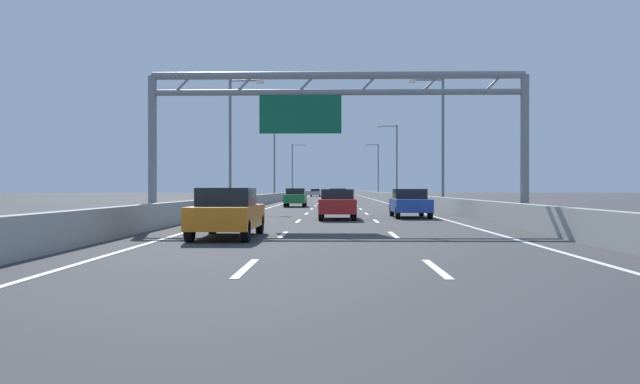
% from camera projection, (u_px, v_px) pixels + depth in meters
% --- Properties ---
extents(ground_plane, '(260.00, 260.00, 0.00)m').
position_uv_depth(ground_plane, '(335.00, 198.00, 99.88)').
color(ground_plane, '#38383A').
extents(lane_dash_left_1, '(0.16, 3.00, 0.01)m').
position_uv_depth(lane_dash_left_1, '(246.00, 268.00, 12.44)').
color(lane_dash_left_1, white).
rests_on(lane_dash_left_1, ground_plane).
extents(lane_dash_left_2, '(0.16, 3.00, 0.01)m').
position_uv_depth(lane_dash_left_2, '(283.00, 235.00, 21.44)').
color(lane_dash_left_2, white).
rests_on(lane_dash_left_2, ground_plane).
extents(lane_dash_left_3, '(0.16, 3.00, 0.01)m').
position_uv_depth(lane_dash_left_3, '(298.00, 221.00, 30.44)').
color(lane_dash_left_3, white).
rests_on(lane_dash_left_3, ground_plane).
extents(lane_dash_left_4, '(0.16, 3.00, 0.01)m').
position_uv_depth(lane_dash_left_4, '(307.00, 214.00, 39.44)').
color(lane_dash_left_4, white).
rests_on(lane_dash_left_4, ground_plane).
extents(lane_dash_left_5, '(0.16, 3.00, 0.01)m').
position_uv_depth(lane_dash_left_5, '(312.00, 209.00, 48.44)').
color(lane_dash_left_5, white).
rests_on(lane_dash_left_5, ground_plane).
extents(lane_dash_left_6, '(0.16, 3.00, 0.01)m').
position_uv_depth(lane_dash_left_6, '(315.00, 206.00, 57.43)').
color(lane_dash_left_6, white).
rests_on(lane_dash_left_6, ground_plane).
extents(lane_dash_left_7, '(0.16, 3.00, 0.01)m').
position_uv_depth(lane_dash_left_7, '(318.00, 203.00, 66.43)').
color(lane_dash_left_7, white).
rests_on(lane_dash_left_7, ground_plane).
extents(lane_dash_left_8, '(0.16, 3.00, 0.01)m').
position_uv_depth(lane_dash_left_8, '(320.00, 202.00, 75.43)').
color(lane_dash_left_8, white).
rests_on(lane_dash_left_8, ground_plane).
extents(lane_dash_left_9, '(0.16, 3.00, 0.01)m').
position_uv_depth(lane_dash_left_9, '(321.00, 200.00, 84.43)').
color(lane_dash_left_9, white).
rests_on(lane_dash_left_9, ground_plane).
extents(lane_dash_left_10, '(0.16, 3.00, 0.01)m').
position_uv_depth(lane_dash_left_10, '(323.00, 199.00, 93.42)').
color(lane_dash_left_10, white).
rests_on(lane_dash_left_10, ground_plane).
extents(lane_dash_left_11, '(0.16, 3.00, 0.01)m').
position_uv_depth(lane_dash_left_11, '(324.00, 198.00, 102.42)').
color(lane_dash_left_11, white).
rests_on(lane_dash_left_11, ground_plane).
extents(lane_dash_left_12, '(0.16, 3.00, 0.01)m').
position_uv_depth(lane_dash_left_12, '(325.00, 197.00, 111.42)').
color(lane_dash_left_12, white).
rests_on(lane_dash_left_12, ground_plane).
extents(lane_dash_left_13, '(0.16, 3.00, 0.01)m').
position_uv_depth(lane_dash_left_13, '(325.00, 197.00, 120.42)').
color(lane_dash_left_13, white).
rests_on(lane_dash_left_13, ground_plane).
extents(lane_dash_left_14, '(0.16, 3.00, 0.01)m').
position_uv_depth(lane_dash_left_14, '(326.00, 196.00, 129.41)').
color(lane_dash_left_14, white).
rests_on(lane_dash_left_14, ground_plane).
extents(lane_dash_left_15, '(0.16, 3.00, 0.01)m').
position_uv_depth(lane_dash_left_15, '(327.00, 196.00, 138.41)').
color(lane_dash_left_15, white).
rests_on(lane_dash_left_15, ground_plane).
extents(lane_dash_left_16, '(0.16, 3.00, 0.01)m').
position_uv_depth(lane_dash_left_16, '(327.00, 195.00, 147.41)').
color(lane_dash_left_16, white).
rests_on(lane_dash_left_16, ground_plane).
extents(lane_dash_left_17, '(0.16, 3.00, 0.01)m').
position_uv_depth(lane_dash_left_17, '(327.00, 195.00, 156.41)').
color(lane_dash_left_17, white).
rests_on(lane_dash_left_17, ground_plane).
extents(lane_dash_right_1, '(0.16, 3.00, 0.01)m').
position_uv_depth(lane_dash_right_1, '(436.00, 269.00, 12.36)').
color(lane_dash_right_1, white).
rests_on(lane_dash_right_1, ground_plane).
extents(lane_dash_right_2, '(0.16, 3.00, 0.01)m').
position_uv_depth(lane_dash_right_2, '(393.00, 235.00, 21.36)').
color(lane_dash_right_2, white).
rests_on(lane_dash_right_2, ground_plane).
extents(lane_dash_right_3, '(0.16, 3.00, 0.01)m').
position_uv_depth(lane_dash_right_3, '(376.00, 221.00, 30.36)').
color(lane_dash_right_3, white).
rests_on(lane_dash_right_3, ground_plane).
extents(lane_dash_right_4, '(0.16, 3.00, 0.01)m').
position_uv_depth(lane_dash_right_4, '(367.00, 214.00, 39.36)').
color(lane_dash_right_4, white).
rests_on(lane_dash_right_4, ground_plane).
extents(lane_dash_right_5, '(0.16, 3.00, 0.01)m').
position_uv_depth(lane_dash_right_5, '(361.00, 209.00, 48.36)').
color(lane_dash_right_5, white).
rests_on(lane_dash_right_5, ground_plane).
extents(lane_dash_right_6, '(0.16, 3.00, 0.01)m').
position_uv_depth(lane_dash_right_6, '(356.00, 206.00, 57.35)').
color(lane_dash_right_6, white).
rests_on(lane_dash_right_6, ground_plane).
extents(lane_dash_right_7, '(0.16, 3.00, 0.01)m').
position_uv_depth(lane_dash_right_7, '(354.00, 203.00, 66.35)').
color(lane_dash_right_7, white).
rests_on(lane_dash_right_7, ground_plane).
extents(lane_dash_right_8, '(0.16, 3.00, 0.01)m').
position_uv_depth(lane_dash_right_8, '(351.00, 202.00, 75.35)').
color(lane_dash_right_8, white).
rests_on(lane_dash_right_8, ground_plane).
extents(lane_dash_right_9, '(0.16, 3.00, 0.01)m').
position_uv_depth(lane_dash_right_9, '(349.00, 200.00, 84.35)').
color(lane_dash_right_9, white).
rests_on(lane_dash_right_9, ground_plane).
extents(lane_dash_right_10, '(0.16, 3.00, 0.01)m').
position_uv_depth(lane_dash_right_10, '(348.00, 199.00, 93.34)').
color(lane_dash_right_10, white).
rests_on(lane_dash_right_10, ground_plane).
extents(lane_dash_right_11, '(0.16, 3.00, 0.01)m').
position_uv_depth(lane_dash_right_11, '(347.00, 198.00, 102.34)').
color(lane_dash_right_11, white).
rests_on(lane_dash_right_11, ground_plane).
extents(lane_dash_right_12, '(0.16, 3.00, 0.01)m').
position_uv_depth(lane_dash_right_12, '(346.00, 197.00, 111.34)').
color(lane_dash_right_12, white).
rests_on(lane_dash_right_12, ground_plane).
extents(lane_dash_right_13, '(0.16, 3.00, 0.01)m').
position_uv_depth(lane_dash_right_13, '(345.00, 197.00, 120.34)').
color(lane_dash_right_13, white).
rests_on(lane_dash_right_13, ground_plane).
extents(lane_dash_right_14, '(0.16, 3.00, 0.01)m').
position_uv_depth(lane_dash_right_14, '(344.00, 196.00, 129.33)').
color(lane_dash_right_14, white).
rests_on(lane_dash_right_14, ground_plane).
extents(lane_dash_right_15, '(0.16, 3.00, 0.01)m').
position_uv_depth(lane_dash_right_15, '(344.00, 196.00, 138.33)').
color(lane_dash_right_15, white).
rests_on(lane_dash_right_15, ground_plane).
extents(lane_dash_right_16, '(0.16, 3.00, 0.01)m').
position_uv_depth(lane_dash_right_16, '(343.00, 195.00, 147.33)').
color(lane_dash_right_16, white).
rests_on(lane_dash_right_16, ground_plane).
extents(lane_dash_right_17, '(0.16, 3.00, 0.01)m').
position_uv_depth(lane_dash_right_17, '(343.00, 195.00, 156.33)').
color(lane_dash_right_17, white).
rests_on(lane_dash_right_17, ground_plane).
extents(edge_line_left, '(0.16, 176.00, 0.01)m').
position_uv_depth(edge_line_left, '(296.00, 200.00, 88.00)').
color(edge_line_left, white).
rests_on(edge_line_left, ground_plane).
extents(edge_line_right, '(0.16, 176.00, 0.01)m').
position_uv_depth(edge_line_right, '(375.00, 200.00, 87.77)').
color(edge_line_right, white).
rests_on(edge_line_right, ground_plane).
extents(barrier_left, '(0.45, 220.00, 0.95)m').
position_uv_depth(barrier_left, '(294.00, 195.00, 110.03)').
color(barrier_left, '#9E9E99').
rests_on(barrier_left, ground_plane).
extents(barrier_right, '(0.45, 220.00, 0.95)m').
position_uv_depth(barrier_right, '(377.00, 195.00, 109.72)').
color(barrier_right, '#9E9E99').
rests_on(barrier_right, ground_plane).
extents(sign_gantry, '(15.77, 0.36, 6.36)m').
position_uv_depth(sign_gantry, '(332.00, 109.00, 27.16)').
color(sign_gantry, gray).
rests_on(sign_gantry, ground_plane).
extents(streetlamp_left_mid, '(2.58, 0.28, 9.50)m').
position_uv_depth(streetlamp_left_mid, '(233.00, 135.00, 47.66)').
color(streetlamp_left_mid, slate).
rests_on(streetlamp_left_mid, ground_plane).
extents(streetlamp_right_mid, '(2.58, 0.28, 9.50)m').
position_uv_depth(streetlamp_right_mid, '(440.00, 135.00, 47.33)').
color(streetlamp_right_mid, slate).
rests_on(streetlamp_right_mid, ground_plane).
extents(streetlamp_left_far, '(2.58, 0.28, 9.50)m').
position_uv_depth(streetlamp_left_far, '(276.00, 158.00, 82.73)').
color(streetlamp_left_far, slate).
rests_on(streetlamp_left_far, ground_plane).
extents(streetlamp_right_far, '(2.58, 0.28, 9.50)m').
position_uv_depth(streetlamp_right_far, '(395.00, 158.00, 82.39)').
color(streetlamp_right_far, slate).
rests_on(streetlamp_right_far, ground_plane).
extents(streetlamp_left_distant, '(2.58, 0.28, 9.50)m').
position_uv_depth(streetlamp_left_distant, '(294.00, 167.00, 117.79)').
color(streetlamp_left_distant, slate).
rests_on(streetlamp_left_distant, ground_plane).
extents(streetlamp_right_distant, '(2.58, 0.28, 9.50)m').
position_uv_depth(streetlamp_right_distant, '(377.00, 167.00, 117.46)').
color(streetlamp_right_distant, slate).
rests_on(streetlamp_right_distant, ground_plane).
extents(orange_car, '(1.81, 4.60, 1.54)m').
position_uv_depth(orange_car, '(227.00, 213.00, 20.24)').
color(orange_car, orange).
rests_on(orange_car, ground_plane).
extents(yellow_car, '(1.80, 4.13, 1.52)m').
position_uv_depth(yellow_car, '(338.00, 196.00, 65.10)').
color(yellow_car, yellow).
rests_on(yellow_car, ground_plane).
extents(green_car, '(1.71, 4.34, 1.53)m').
position_uv_depth(green_car, '(296.00, 197.00, 54.43)').
color(green_car, '#1E7A38').
rests_on(green_car, ground_plane).
extents(silver_car, '(1.83, 4.41, 1.44)m').
position_uv_depth(silver_car, '(315.00, 193.00, 122.77)').
color(silver_car, '#A8ADB2').
rests_on(silver_car, ground_plane).
extents(red_car, '(1.78, 4.46, 1.48)m').
position_uv_depth(red_car, '(337.00, 204.00, 32.40)').
color(red_car, red).
rests_on(red_car, ground_plane).
extents(white_car, '(1.77, 4.29, 1.53)m').
position_uv_depth(white_car, '(336.00, 192.00, 134.38)').
color(white_car, silver).
rests_on(white_car, ground_plane).
extents(blue_car, '(1.83, 4.36, 1.50)m').
position_uv_depth(blue_car, '(410.00, 203.00, 34.29)').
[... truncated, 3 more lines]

